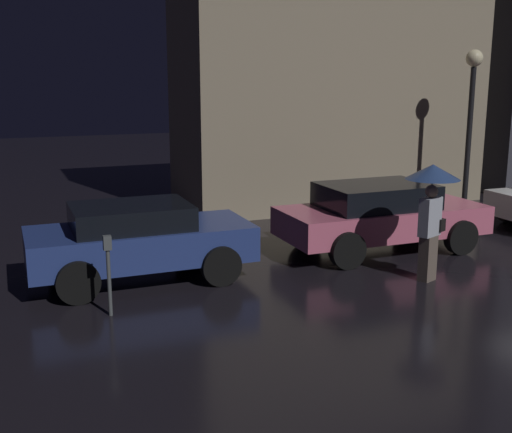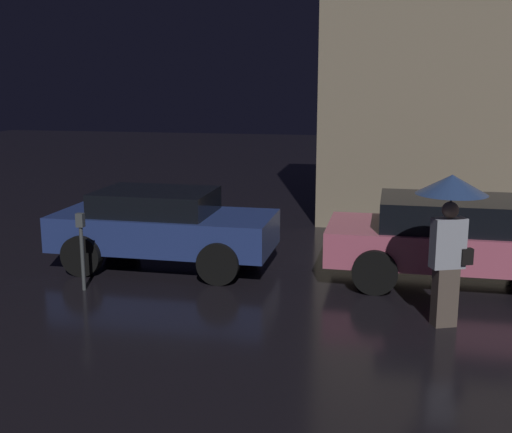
{
  "view_description": "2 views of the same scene",
  "coord_description": "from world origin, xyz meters",
  "px_view_note": "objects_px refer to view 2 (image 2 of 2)",
  "views": [
    {
      "loc": [
        -11.26,
        -9.69,
        3.62
      ],
      "look_at": [
        -7.1,
        0.49,
        1.18
      ],
      "focal_mm": 45.0,
      "sensor_mm": 36.0,
      "label": 1
    },
    {
      "loc": [
        -5.13,
        -9.36,
        3.32
      ],
      "look_at": [
        -7.1,
        0.3,
        1.21
      ],
      "focal_mm": 45.0,
      "sensor_mm": 36.0,
      "label": 2
    }
  ],
  "objects_px": {
    "pedestrian_with_umbrella": "(450,213)",
    "parked_car_pink": "(456,238)",
    "parking_meter": "(82,243)",
    "parked_car_blue": "(163,225)"
  },
  "relations": [
    {
      "from": "parked_car_blue",
      "to": "parking_meter",
      "type": "height_order",
      "value": "parked_car_blue"
    },
    {
      "from": "pedestrian_with_umbrella",
      "to": "parked_car_pink",
      "type": "bearing_deg",
      "value": 59.14
    },
    {
      "from": "pedestrian_with_umbrella",
      "to": "parking_meter",
      "type": "xyz_separation_m",
      "value": [
        -5.56,
        0.41,
        -0.8
      ]
    },
    {
      "from": "pedestrian_with_umbrella",
      "to": "parking_meter",
      "type": "bearing_deg",
      "value": 153.79
    },
    {
      "from": "pedestrian_with_umbrella",
      "to": "parking_meter",
      "type": "height_order",
      "value": "pedestrian_with_umbrella"
    },
    {
      "from": "parked_car_pink",
      "to": "parking_meter",
      "type": "distance_m",
      "value": 6.1
    },
    {
      "from": "parked_car_pink",
      "to": "parking_meter",
      "type": "height_order",
      "value": "parked_car_pink"
    },
    {
      "from": "parked_car_pink",
      "to": "parking_meter",
      "type": "xyz_separation_m",
      "value": [
        -5.88,
        -1.64,
        0.02
      ]
    },
    {
      "from": "parked_car_blue",
      "to": "pedestrian_with_umbrella",
      "type": "xyz_separation_m",
      "value": [
        4.76,
        -1.98,
        0.83
      ]
    },
    {
      "from": "parked_car_blue",
      "to": "parked_car_pink",
      "type": "xyz_separation_m",
      "value": [
        5.08,
        0.07,
        0.01
      ]
    }
  ]
}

